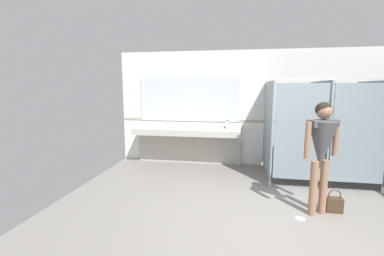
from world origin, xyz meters
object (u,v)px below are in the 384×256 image
(soap_dispenser, at_px, (228,125))
(paper_cup, at_px, (203,127))
(person_standing, at_px, (322,145))
(handbag, at_px, (334,204))

(soap_dispenser, distance_m, paper_cup, 0.59)
(soap_dispenser, relative_size, paper_cup, 2.16)
(soap_dispenser, bearing_deg, paper_cup, -157.91)
(paper_cup, bearing_deg, person_standing, -46.78)
(person_standing, relative_size, handbag, 4.71)
(handbag, xyz_separation_m, paper_cup, (-2.21, 1.96, 0.81))
(handbag, bearing_deg, person_standing, -158.77)
(paper_cup, bearing_deg, soap_dispenser, 22.09)
(person_standing, xyz_separation_m, paper_cup, (-1.94, 2.07, -0.10))
(person_standing, bearing_deg, paper_cup, 133.22)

